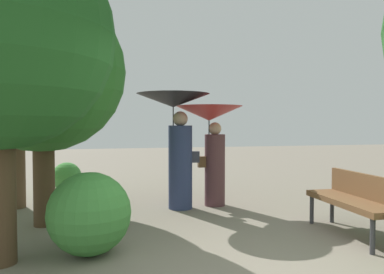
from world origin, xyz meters
TOP-DOWN VIEW (x-y plane):
  - person_left at (-0.41, 3.44)m, footprint 1.29×1.29m
  - person_right at (0.26, 3.53)m, footprint 1.22×1.22m
  - park_bench at (1.63, 1.31)m, footprint 0.54×1.51m
  - tree_near_left at (-2.52, 2.84)m, footprint 2.41×2.41m
  - tree_far_back at (-3.21, 4.17)m, footprint 2.72×2.72m
  - bush_path_right at (-1.82, 1.40)m, footprint 0.96×0.96m
  - bush_behind_bench at (-2.47, 5.67)m, footprint 0.65×0.65m

SIDE VIEW (x-z plane):
  - bush_behind_bench at x=-2.47m, z-range 0.00..0.65m
  - bush_path_right at x=-1.82m, z-range 0.00..0.96m
  - park_bench at x=1.63m, z-range 0.10..0.93m
  - person_right at x=0.26m, z-range 0.45..2.29m
  - person_left at x=-0.41m, z-range 0.43..2.47m
  - tree_near_left at x=-2.52m, z-range 0.55..4.43m
  - tree_far_back at x=-3.21m, z-range 0.63..5.03m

